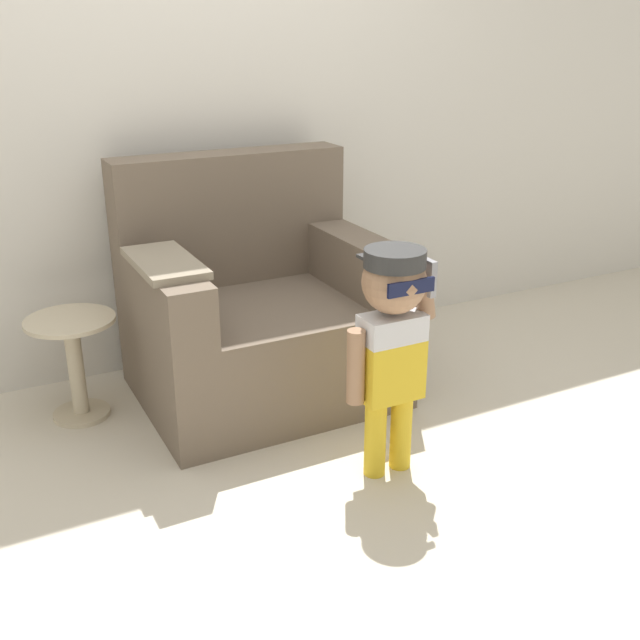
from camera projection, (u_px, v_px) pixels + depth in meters
The scene contains 5 objects.
ground_plane at pixel (235, 407), 3.30m from camera, with size 10.00×10.00×0.00m, color beige.
wall_back at pixel (171, 90), 3.35m from camera, with size 10.00×0.05×2.60m.
armchair at pixel (257, 314), 3.34m from camera, with size 1.10×0.89×1.04m.
person_child at pixel (392, 328), 2.63m from camera, with size 0.35×0.27×0.87m.
side_table at pixel (75, 358), 3.13m from camera, with size 0.37×0.37×0.45m.
Camera 1 is at (-1.01, -2.78, 1.57)m, focal length 42.00 mm.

